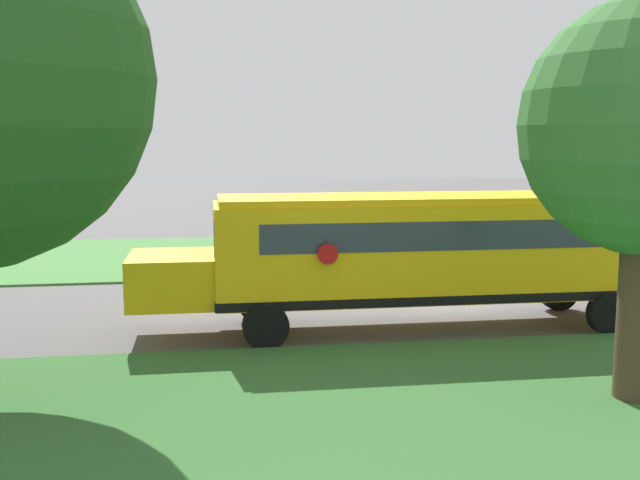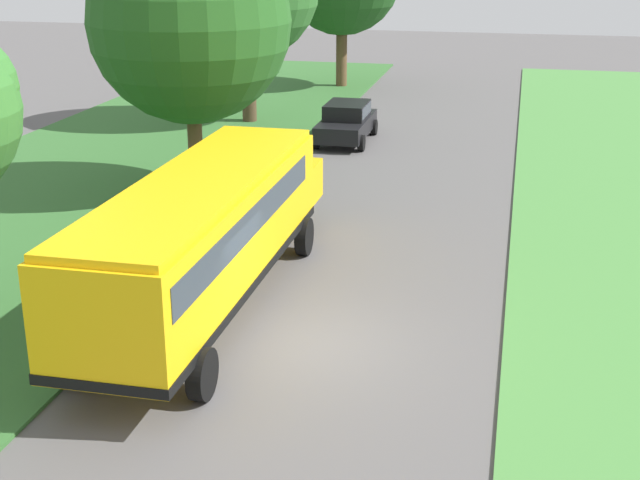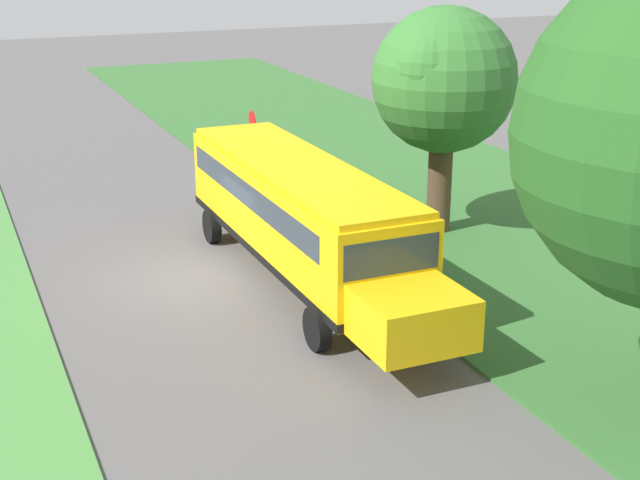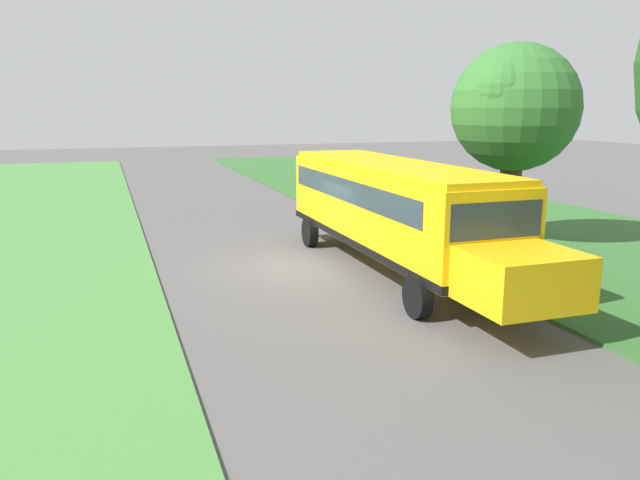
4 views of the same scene
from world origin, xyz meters
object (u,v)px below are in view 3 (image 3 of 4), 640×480
Objects in this scene: school_bus at (301,212)px; trash_bin at (295,183)px; oak_tree_beside_bus at (442,80)px; stop_sign at (253,138)px.

trash_bin is (-2.86, -7.55, -1.47)m from school_bus.
oak_tree_beside_bus reaches higher than stop_sign.
trash_bin is (-0.83, 1.94, -1.29)m from stop_sign.
trash_bin is (2.44, -5.54, -4.25)m from oak_tree_beside_bus.
trash_bin is at bearing 113.31° from stop_sign.
school_bus is 4.53× the size of stop_sign.
oak_tree_beside_bus reaches higher than trash_bin.
oak_tree_beside_bus is 8.68m from stop_sign.
school_bus is 9.71m from stop_sign.
school_bus is 13.80× the size of trash_bin.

